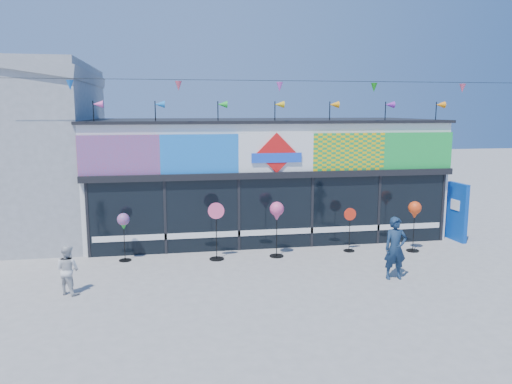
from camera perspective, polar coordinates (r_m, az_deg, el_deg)
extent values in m
plane|color=gray|center=(13.14, 5.44, -10.41)|extent=(80.00, 80.00, 0.00)
cube|color=white|center=(18.38, 0.60, 1.76)|extent=(12.00, 5.00, 4.00)
cube|color=black|center=(16.05, 2.26, -2.45)|extent=(11.60, 0.12, 2.30)
cube|color=black|center=(15.80, 2.32, 1.96)|extent=(12.00, 0.30, 0.20)
cube|color=white|center=(16.15, 2.27, -4.55)|extent=(11.40, 0.10, 0.18)
cube|color=black|center=(18.22, 0.61, 8.17)|extent=(12.20, 5.20, 0.10)
cube|color=black|center=(15.88, -18.68, -3.07)|extent=(0.08, 0.14, 2.30)
cube|color=black|center=(15.69, -10.34, -2.87)|extent=(0.08, 0.14, 2.30)
cube|color=black|center=(15.83, -1.99, -2.61)|extent=(0.08, 0.14, 2.30)
cube|color=black|center=(16.33, 6.39, -2.29)|extent=(0.08, 0.14, 2.30)
cube|color=black|center=(17.11, 13.81, -1.97)|extent=(0.08, 0.14, 2.30)
cube|color=black|center=(18.15, 20.48, -1.65)|extent=(0.08, 0.14, 2.30)
cube|color=red|center=(15.46, -15.39, 4.08)|extent=(2.40, 0.08, 1.20)
cube|color=blue|center=(15.41, -6.46, 4.34)|extent=(2.40, 0.08, 1.20)
cube|color=white|center=(15.74, 2.32, 4.50)|extent=(2.40, 0.08, 1.20)
cube|color=yellow|center=(16.42, 10.56, 4.55)|extent=(2.40, 0.08, 1.20)
cube|color=green|center=(17.40, 18.01, 4.52)|extent=(2.40, 0.08, 1.20)
cube|color=red|center=(15.68, 2.37, 4.48)|extent=(1.27, 0.06, 1.27)
cube|color=blue|center=(15.68, 2.38, 3.93)|extent=(1.60, 0.05, 0.30)
cube|color=yellow|center=(15.80, -12.24, -3.71)|extent=(0.78, 0.03, 0.78)
cube|color=#1BA419|center=(15.72, -7.39, -2.31)|extent=(0.92, 0.03, 0.92)
cube|color=orange|center=(15.80, -2.53, -1.49)|extent=(0.78, 0.03, 0.78)
cube|color=#1A9817|center=(16.12, 2.23, -2.97)|extent=(0.92, 0.03, 0.92)
cube|color=blue|center=(16.38, 6.83, -1.70)|extent=(0.78, 0.03, 0.78)
cube|color=purple|center=(16.79, 11.23, -1.09)|extent=(0.92, 0.03, 0.92)
cube|color=#18A054|center=(17.40, 15.32, -2.36)|extent=(0.78, 0.03, 0.78)
cylinder|color=black|center=(15.71, -18.09, 8.60)|extent=(0.03, 0.03, 0.70)
cone|color=#FB53B2|center=(15.69, -17.62, 9.54)|extent=(0.30, 0.22, 0.22)
cylinder|color=black|center=(15.56, -11.44, 8.87)|extent=(0.03, 0.03, 0.70)
cone|color=blue|center=(15.56, -10.94, 9.81)|extent=(0.30, 0.22, 0.22)
cylinder|color=black|center=(15.63, -4.37, 9.03)|extent=(0.03, 0.03, 0.70)
cone|color=green|center=(15.65, -3.87, 9.95)|extent=(0.30, 0.22, 0.22)
cylinder|color=black|center=(15.91, 2.17, 9.06)|extent=(0.03, 0.03, 0.70)
cone|color=gold|center=(15.94, 2.68, 9.95)|extent=(0.30, 0.22, 0.22)
cylinder|color=black|center=(16.38, 8.42, 8.98)|extent=(0.03, 0.03, 0.70)
cone|color=#FF980D|center=(16.43, 8.91, 9.84)|extent=(0.30, 0.22, 0.22)
cylinder|color=black|center=(17.07, 14.56, 8.79)|extent=(0.03, 0.03, 0.70)
cone|color=purple|center=(17.13, 15.03, 9.61)|extent=(0.30, 0.22, 0.22)
cylinder|color=black|center=(17.89, 19.88, 8.55)|extent=(0.03, 0.03, 0.70)
cone|color=orange|center=(17.96, 20.31, 9.33)|extent=(0.30, 0.22, 0.22)
cylinder|color=black|center=(15.30, 2.72, 12.60)|extent=(16.00, 0.01, 0.01)
cone|color=blue|center=(15.16, -20.49, 11.38)|extent=(0.20, 0.20, 0.28)
cone|color=#EC4E66|center=(14.93, -8.85, 11.89)|extent=(0.20, 0.20, 0.28)
cone|color=#EE4FCD|center=(15.29, 2.71, 11.93)|extent=(0.20, 0.20, 0.28)
cone|color=#179817|center=(16.21, 13.34, 11.55)|extent=(0.20, 0.20, 0.28)
cone|color=#EF4F6D|center=(17.60, 22.52, 10.90)|extent=(0.20, 0.20, 0.28)
cube|color=#0A41A3|center=(18.36, 21.99, -2.12)|extent=(0.23, 1.00, 1.99)
cube|color=white|center=(18.27, 21.82, -1.37)|extent=(0.08, 0.45, 0.35)
cylinder|color=black|center=(15.48, -14.72, -7.55)|extent=(0.37, 0.37, 0.03)
cylinder|color=black|center=(15.31, -14.82, -5.37)|extent=(0.02, 0.02, 1.19)
sphere|color=#179923|center=(15.17, -14.92, -3.03)|extent=(0.37, 0.37, 0.37)
cone|color=#179923|center=(15.22, -14.88, -3.87)|extent=(0.18, 0.18, 0.16)
cylinder|color=black|center=(15.15, -4.51, -7.62)|extent=(0.44, 0.44, 0.03)
cylinder|color=black|center=(14.95, -4.54, -4.93)|extent=(0.03, 0.03, 1.43)
cylinder|color=#F55182|center=(14.78, -4.58, -2.16)|extent=(0.49, 0.09, 0.49)
cylinder|color=black|center=(15.40, 2.36, -7.31)|extent=(0.43, 0.43, 0.03)
cylinder|color=black|center=(15.21, 2.38, -4.73)|extent=(0.03, 0.03, 1.40)
sphere|color=#D3467B|center=(15.05, 2.40, -1.94)|extent=(0.43, 0.43, 0.43)
cone|color=#D3467B|center=(15.10, 2.39, -2.94)|extent=(0.22, 0.22, 0.19)
cylinder|color=black|center=(16.22, 10.57, -6.61)|extent=(0.35, 0.35, 0.03)
cylinder|color=black|center=(16.07, 10.64, -4.59)|extent=(0.02, 0.02, 1.15)
cylinder|color=red|center=(15.94, 10.70, -2.51)|extent=(0.39, 0.05, 0.39)
cylinder|color=black|center=(16.71, 17.46, -6.41)|extent=(0.41, 0.41, 0.03)
cylinder|color=black|center=(16.55, 17.58, -4.15)|extent=(0.02, 0.02, 1.32)
sphere|color=#E24015|center=(16.40, 17.70, -1.73)|extent=(0.41, 0.41, 0.41)
cone|color=#E24015|center=(16.45, 17.66, -2.60)|extent=(0.20, 0.20, 0.18)
imported|color=#152A44|center=(13.72, 15.64, -6.21)|extent=(0.62, 0.42, 1.67)
imported|color=silver|center=(13.06, -20.71, -8.30)|extent=(0.69, 0.60, 1.22)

